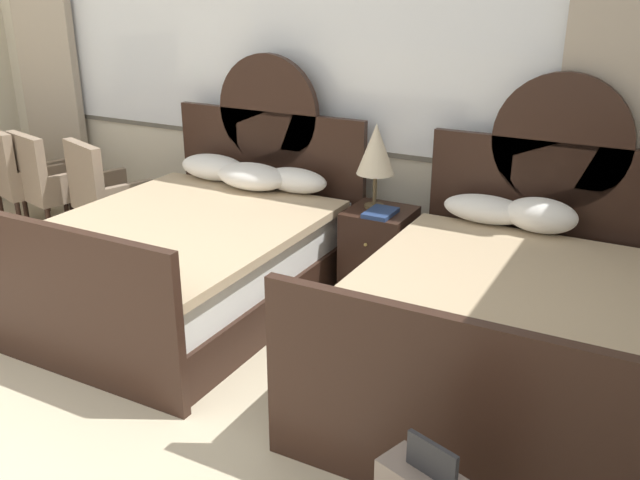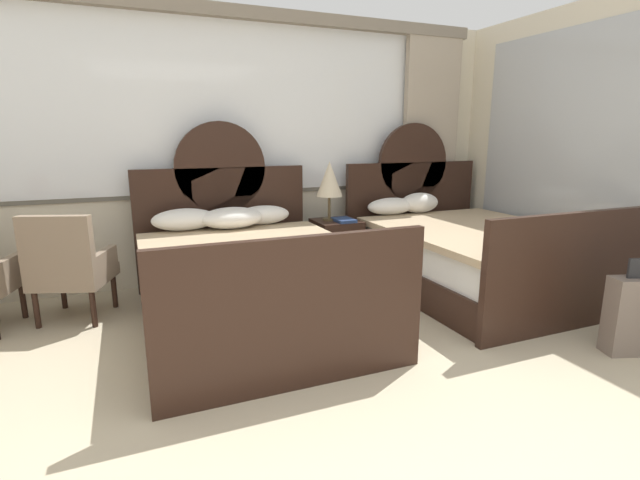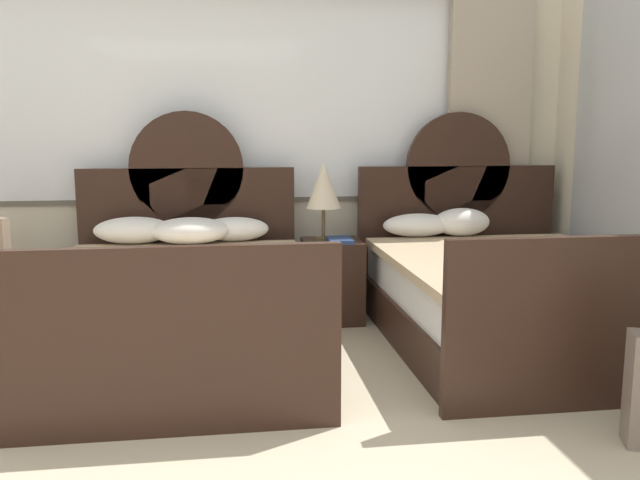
# 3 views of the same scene
# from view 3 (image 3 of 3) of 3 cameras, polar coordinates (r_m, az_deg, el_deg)

# --- Properties ---
(wall_back_window) EXTENTS (6.30, 0.22, 2.70)m
(wall_back_window) POSITION_cam_3_polar(r_m,az_deg,el_deg) (5.51, -11.36, 9.06)
(wall_back_window) COLOR beige
(wall_back_window) RESTS_ON ground_plane
(bed_near_window) EXTENTS (1.67, 2.23, 1.62)m
(bed_near_window) POSITION_cam_3_polar(r_m,az_deg,el_deg) (4.42, -11.70, -5.32)
(bed_near_window) COLOR black
(bed_near_window) RESTS_ON ground_plane
(bed_near_mirror) EXTENTS (1.67, 2.23, 1.62)m
(bed_near_mirror) POSITION_cam_3_polar(r_m,az_deg,el_deg) (4.80, 15.57, -4.40)
(bed_near_mirror) COLOR black
(bed_near_mirror) RESTS_ON ground_plane
(nightstand_between_beds) EXTENTS (0.44, 0.47, 0.63)m
(nightstand_between_beds) POSITION_cam_3_polar(r_m,az_deg,el_deg) (5.19, 1.05, -3.49)
(nightstand_between_beds) COLOR black
(nightstand_between_beds) RESTS_ON ground_plane
(table_lamp_on_nightstand) EXTENTS (0.27, 0.27, 0.60)m
(table_lamp_on_nightstand) POSITION_cam_3_polar(r_m,az_deg,el_deg) (5.11, 0.31, 4.62)
(table_lamp_on_nightstand) COLOR brown
(table_lamp_on_nightstand) RESTS_ON nightstand_between_beds
(book_on_nightstand) EXTENTS (0.18, 0.26, 0.03)m
(book_on_nightstand) POSITION_cam_3_polar(r_m,az_deg,el_deg) (5.04, 1.68, -0.01)
(book_on_nightstand) COLOR navy
(book_on_nightstand) RESTS_ON nightstand_between_beds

